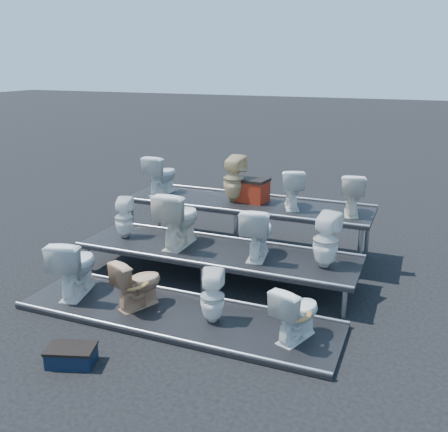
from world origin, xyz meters
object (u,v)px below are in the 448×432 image
at_px(toilet_11, 352,194).
at_px(toilet_9, 234,179).
at_px(toilet_3, 297,312).
at_px(toilet_6, 258,232).
at_px(toilet_0, 75,266).
at_px(step_stool, 72,357).
at_px(toilet_8, 161,174).
at_px(toilet_4, 124,218).
at_px(toilet_10, 292,188).
at_px(red_crate, 252,191).
at_px(toilet_2, 212,297).
at_px(toilet_1, 138,283).
at_px(toilet_5, 179,218).
at_px(toilet_7, 326,240).

bearing_deg(toilet_11, toilet_9, -9.89).
xyz_separation_m(toilet_3, toilet_6, (-0.92, 1.30, 0.44)).
bearing_deg(toilet_11, toilet_0, 28.37).
bearing_deg(step_stool, toilet_8, 86.52).
bearing_deg(toilet_4, toilet_10, -166.72).
distance_m(toilet_6, step_stool, 3.01).
bearing_deg(red_crate, toilet_2, -73.55).
xyz_separation_m(toilet_1, toilet_11, (2.30, 2.60, 0.79)).
xyz_separation_m(toilet_1, toilet_10, (1.34, 2.60, 0.79)).
xyz_separation_m(toilet_0, toilet_1, (1.00, 0.00, -0.08)).
bearing_deg(toilet_10, toilet_6, 64.22).
height_order(toilet_3, toilet_5, toilet_5).
height_order(toilet_5, toilet_10, toilet_10).
xyz_separation_m(red_crate, step_stool, (-0.66, -4.06, -0.95)).
distance_m(toilet_7, step_stool, 3.52).
bearing_deg(toilet_4, toilet_7, 164.56).
distance_m(toilet_8, toilet_9, 1.39).
height_order(toilet_5, toilet_8, toilet_8).
distance_m(toilet_7, toilet_10, 1.58).
height_order(toilet_3, toilet_11, toilet_11).
bearing_deg(toilet_4, toilet_3, 142.10).
xyz_separation_m(toilet_0, toilet_4, (-0.03, 1.30, 0.31)).
height_order(toilet_4, toilet_6, toilet_6).
relative_size(toilet_2, toilet_6, 0.89).
height_order(toilet_9, red_crate, toilet_9).
xyz_separation_m(toilet_6, toilet_9, (-0.87, 1.30, 0.42)).
bearing_deg(toilet_2, toilet_4, -47.76).
distance_m(toilet_2, toilet_8, 3.45).
distance_m(toilet_4, red_crate, 2.20).
bearing_deg(toilet_4, toilet_0, 76.07).
distance_m(toilet_7, toilet_11, 1.35).
bearing_deg(red_crate, toilet_7, -35.13).
bearing_deg(toilet_3, toilet_1, 20.41).
distance_m(toilet_0, toilet_4, 1.34).
xyz_separation_m(toilet_7, toilet_11, (0.13, 1.30, 0.35)).
height_order(toilet_0, step_stool, toilet_0).
height_order(toilet_4, toilet_11, toilet_11).
height_order(toilet_1, toilet_8, toilet_8).
bearing_deg(toilet_10, toilet_2, 64.30).
distance_m(toilet_0, toilet_5, 1.66).
distance_m(toilet_2, toilet_9, 2.83).
distance_m(toilet_3, toilet_10, 2.83).
distance_m(toilet_4, step_stool, 2.91).
relative_size(toilet_6, toilet_9, 0.96).
relative_size(toilet_5, toilet_9, 1.10).
bearing_deg(step_stool, toilet_10, 52.70).
relative_size(toilet_1, toilet_3, 1.00).
xyz_separation_m(toilet_5, toilet_7, (2.22, 0.00, -0.05)).
xyz_separation_m(toilet_7, toilet_10, (-0.83, 1.30, 0.34)).
bearing_deg(toilet_2, toilet_5, -65.28).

